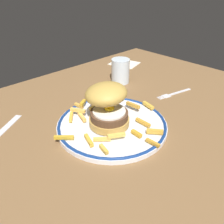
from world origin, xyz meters
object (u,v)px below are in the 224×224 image
dinner_plate (112,124)px  fork (174,94)px  burger (107,104)px  water_glass (120,72)px  napkin (124,63)px

dinner_plate → fork: 28.82cm
burger → fork: size_ratio=1.08×
water_glass → napkin: bearing=38.9°
dinner_plate → burger: (-1.03, 0.61, 6.34)cm
dinner_plate → fork: dinner_plate is taller
burger → water_glass: size_ratio=1.74×
dinner_plate → burger: 6.45cm
napkin → burger: bearing=-141.8°
burger → napkin: size_ratio=1.28×
burger → fork: burger is taller
burger → dinner_plate: bearing=-30.8°
fork → dinner_plate: bearing=178.6°
burger → fork: bearing=-2.5°
burger → fork: (29.83, -1.32, -6.99)cm
dinner_plate → water_glass: water_glass is taller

